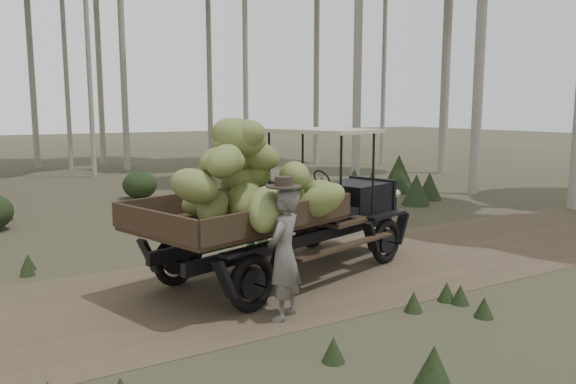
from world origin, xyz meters
The scene contains 5 objects.
ground centered at (0.00, 0.00, 0.00)m, with size 120.00×120.00×0.00m, color #473D2B.
dirt_track centered at (0.00, 0.00, 0.00)m, with size 70.00×4.00×0.01m, color brown.
banana_truck centered at (1.72, 0.07, 1.56)m, with size 5.71×3.56×2.82m.
farmer centered at (1.04, -1.49, 0.93)m, with size 0.79×0.74×1.97m.
undergrowth centered at (2.68, 1.35, 0.52)m, with size 21.90×20.99×1.38m.
Camera 1 is at (-2.67, -7.89, 2.87)m, focal length 35.00 mm.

